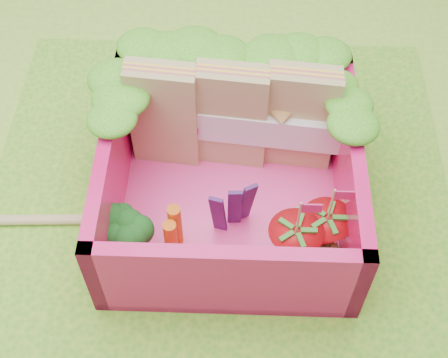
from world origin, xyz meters
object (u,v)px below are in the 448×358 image
Objects in this scene: bento_box at (230,176)px; chopsticks at (47,220)px; strawberry_right at (325,232)px; strawberry_left at (294,245)px; sandwich_stack at (233,117)px; broccoli at (127,225)px.

chopsticks is at bearing -172.03° from bento_box.
chopsticks is at bearing 174.87° from strawberry_right.
strawberry_left is at bearing -9.37° from chopsticks.
bento_box reaches higher than chopsticks.
sandwich_stack is 2.40× the size of strawberry_right.
strawberry_right is (0.49, -0.27, -0.09)m from bento_box.
chopsticks is at bearing 170.63° from strawberry_left.
bento_box is 3.79× the size of broccoli.
sandwich_stack reaches higher than bento_box.
strawberry_right is (0.99, 0.03, -0.05)m from broccoli.
bento_box is at bearing 7.97° from chopsticks.
broccoli is 0.56m from chopsticks.
broccoli is (-0.51, -0.63, -0.13)m from sandwich_stack.
strawberry_right reaches higher than broccoli.
broccoli is at bearing -18.31° from chopsticks.
strawberry_right is at bearing -51.36° from sandwich_stack.
strawberry_right is 0.24× the size of chopsticks.
sandwich_stack is 3.51× the size of broccoli.
chopsticks is (-1.32, 0.22, -0.17)m from strawberry_left.
strawberry_left is at bearing -47.46° from bento_box.
strawberry_right is (0.16, 0.09, -0.00)m from strawberry_left.
sandwich_stack reaches higher than chopsticks.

